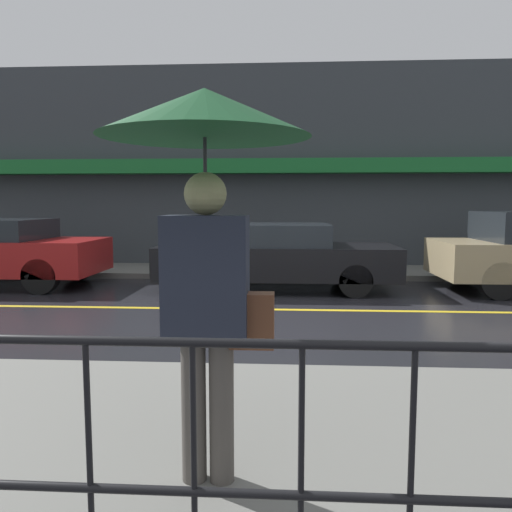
# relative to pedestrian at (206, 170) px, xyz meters

# --- Properties ---
(ground_plane) EXTENTS (80.00, 80.00, 0.00)m
(ground_plane) POSITION_rel_pedestrian_xyz_m (0.29, 5.13, -1.85)
(ground_plane) COLOR black
(sidewalk_near) EXTENTS (28.00, 3.20, 0.12)m
(sidewalk_near) POSITION_rel_pedestrian_xyz_m (0.29, 0.46, -1.79)
(sidewalk_near) COLOR slate
(sidewalk_near) RESTS_ON ground_plane
(sidewalk_far) EXTENTS (28.00, 1.94, 0.12)m
(sidewalk_far) POSITION_rel_pedestrian_xyz_m (0.29, 9.18, -1.79)
(sidewalk_far) COLOR slate
(sidewalk_far) RESTS_ON ground_plane
(lane_marking) EXTENTS (25.20, 0.12, 0.01)m
(lane_marking) POSITION_rel_pedestrian_xyz_m (0.29, 5.13, -1.85)
(lane_marking) COLOR gold
(lane_marking) RESTS_ON ground_plane
(building_storefront) EXTENTS (28.00, 0.85, 5.16)m
(building_storefront) POSITION_rel_pedestrian_xyz_m (0.29, 10.27, 0.73)
(building_storefront) COLOR #383D42
(building_storefront) RESTS_ON ground_plane
(railing_foreground) EXTENTS (12.00, 0.04, 1.07)m
(railing_foreground) POSITION_rel_pedestrian_xyz_m (0.29, -0.89, -1.05)
(railing_foreground) COLOR black
(railing_foreground) RESTS_ON sidewalk_near
(pedestrian) EXTENTS (1.12, 1.12, 2.15)m
(pedestrian) POSITION_rel_pedestrian_xyz_m (0.00, 0.00, 0.00)
(pedestrian) COLOR #4C4742
(pedestrian) RESTS_ON sidewalk_near
(car_black) EXTENTS (4.58, 1.84, 1.28)m
(car_black) POSITION_rel_pedestrian_xyz_m (0.20, 7.07, -1.18)
(car_black) COLOR black
(car_black) RESTS_ON ground_plane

